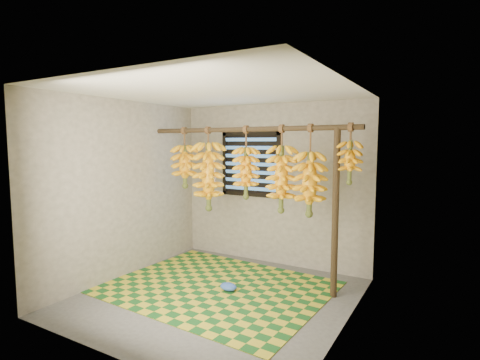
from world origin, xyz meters
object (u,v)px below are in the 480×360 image
Objects in this scene: plastic_bag at (228,287)px; banana_bunch_e at (310,184)px; woven_mat at (217,287)px; support_post at (335,214)px; banana_bunch_a at (185,166)px; banana_bunch_b at (209,176)px; banana_bunch_c at (246,173)px; banana_bunch_d at (281,179)px; banana_bunch_f at (350,162)px.

banana_bunch_e is (0.85, 0.49, 1.28)m from plastic_bag.
plastic_bag reaches higher than woven_mat.
support_post is 2.31× the size of banana_bunch_a.
banana_bunch_a is 0.75× the size of banana_bunch_b.
banana_bunch_b is at bearing 180.00° from banana_bunch_e.
banana_bunch_c is (-0.03, 0.49, 1.38)m from plastic_bag.
banana_bunch_a is 1.52m from banana_bunch_d.
banana_bunch_b is 1.96m from banana_bunch_f.
banana_bunch_b reaches higher than support_post.
support_post reaches higher than woven_mat.
banana_bunch_e is at bearing 0.00° from banana_bunch_b.
woven_mat is 2.43× the size of banana_bunch_d.
banana_bunch_d is (0.48, 0.49, 1.32)m from plastic_bag.
support_post reaches higher than plastic_bag.
banana_bunch_b is 1.11m from banana_bunch_d.
support_post is 2.09× the size of banana_bunch_c.
plastic_bag is at bearing -134.11° from banana_bunch_d.
banana_bunch_e is at bearing 30.17° from plastic_bag.
woven_mat is 1.77m from banana_bunch_a.
banana_bunch_a is 0.79× the size of banana_bunch_e.
banana_bunch_a is 0.43m from banana_bunch_b.
banana_bunch_e is at bearing 0.00° from banana_bunch_d.
woven_mat is 1.74m from banana_bunch_e.
support_post is 0.46m from banana_bunch_e.
support_post is 1.81× the size of banana_bunch_e.
banana_bunch_a is at bearing 180.00° from banana_bunch_b.
banana_bunch_a is at bearing 180.00° from banana_bunch_d.
banana_bunch_b and banana_bunch_f have the same top height.
banana_bunch_e is at bearing -0.00° from banana_bunch_a.
banana_bunch_d is at bearing -0.00° from banana_bunch_a.
banana_bunch_d is at bearing -180.00° from banana_bunch_e.
banana_bunch_c is 0.88× the size of banana_bunch_d.
support_post is 1.27m from banana_bunch_c.
woven_mat is at bearing -109.16° from banana_bunch_c.
banana_bunch_a is 1.02m from banana_bunch_c.
banana_bunch_c is at bearing 180.00° from support_post.
banana_bunch_e is (0.37, 0.00, -0.04)m from banana_bunch_d.
banana_bunch_c and banana_bunch_e have the same top height.
woven_mat is 1.50m from banana_bunch_b.
banana_bunch_f is at bearing 20.50° from plastic_bag.
plastic_bag is at bearing -9.80° from woven_mat.
banana_bunch_b is at bearing 180.00° from banana_bunch_f.
banana_bunch_b is at bearing 180.00° from support_post.
banana_bunch_a reaches higher than support_post.
banana_bunch_c is at bearing -0.00° from banana_bunch_a.
banana_bunch_b is 1.48m from banana_bunch_e.
support_post is at bearing 22.88° from plastic_bag.
banana_bunch_f is at bearing 0.00° from banana_bunch_e.
plastic_bag is 0.20× the size of banana_bunch_b.
banana_bunch_d is 0.37m from banana_bunch_e.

